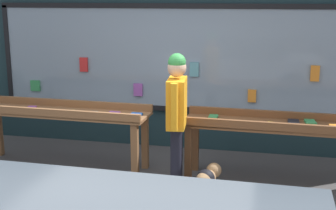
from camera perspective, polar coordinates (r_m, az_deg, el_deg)
name	(u,v)px	position (r m, az deg, el deg)	size (l,w,h in m)	color
ground_plane	(146,208)	(5.68, -2.64, -12.39)	(40.00, 40.00, 0.00)	#474444
shopfront_facade	(185,42)	(7.49, 2.14, 7.67)	(7.77, 0.29, 3.51)	#192D33
display_table_left	(61,117)	(6.88, -12.96, -1.40)	(2.60, 0.71, 0.94)	brown
display_table_right	(283,130)	(6.25, 13.79, -3.00)	(2.60, 0.74, 0.93)	brown
person_browsing	(177,111)	(5.82, 1.07, -0.73)	(0.27, 0.69, 1.77)	black
small_dog	(207,178)	(5.78, 4.82, -8.82)	(0.33, 0.54, 0.42)	#99724C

